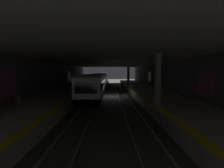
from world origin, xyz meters
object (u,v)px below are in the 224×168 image
object	(u,v)px
metro_train	(101,79)
pillar_far	(128,75)
trash_bin	(18,101)
person_walking_mid	(77,85)
bench_left_far	(159,86)
pillar_near	(158,80)
backpack_on_floor	(64,87)
bench_right_mid	(69,83)
bench_left_mid	(184,94)

from	to	relation	value
metro_train	pillar_far	bearing A→B (deg)	-139.90
trash_bin	metro_train	bearing A→B (deg)	-10.98
pillar_far	person_walking_mid	bearing A→B (deg)	135.80
bench_left_far	person_walking_mid	xyz separation A→B (m)	(-1.29, 13.65, 0.36)
pillar_far	pillar_near	bearing A→B (deg)	180.00
metro_train	bench_left_far	world-z (taller)	metro_train
bench_left_far	trash_bin	size ratio (longest dim) A/B	2.00
metro_train	backpack_on_floor	bearing A→B (deg)	155.80
bench_right_mid	pillar_near	bearing A→B (deg)	-146.50
metro_train	trash_bin	bearing A→B (deg)	169.02
bench_left_mid	person_walking_mid	size ratio (longest dim) A/B	1.04
pillar_far	backpack_on_floor	world-z (taller)	pillar_far
trash_bin	person_walking_mid	bearing A→B (deg)	-13.33
bench_left_mid	bench_right_mid	distance (m)	23.28
person_walking_mid	bench_left_mid	bearing A→B (deg)	-119.29
bench_right_mid	bench_left_mid	bearing A→B (deg)	-132.85
person_walking_mid	backpack_on_floor	bearing A→B (deg)	41.36
pillar_near	pillar_far	size ratio (longest dim) A/B	1.00
backpack_on_floor	metro_train	bearing A→B (deg)	-24.20
bench_left_mid	bench_right_mid	xyz separation A→B (m)	(15.83, 17.07, 0.00)
pillar_near	person_walking_mid	world-z (taller)	pillar_near
bench_left_far	metro_train	bearing A→B (deg)	33.50
pillar_near	bench_right_mid	xyz separation A→B (m)	(19.47, 12.88, -1.75)
bench_right_mid	person_walking_mid	bearing A→B (deg)	-157.29
pillar_near	trash_bin	xyz separation A→B (m)	(-0.06, 12.15, -1.85)
metro_train	backpack_on_floor	xyz separation A→B (m)	(-13.78, 6.19, -0.77)
pillar_near	pillar_far	bearing A→B (deg)	0.00
bench_left_mid	backpack_on_floor	size ratio (longest dim) A/B	4.25
pillar_near	person_walking_mid	size ratio (longest dim) A/B	2.78
pillar_near	backpack_on_floor	bearing A→B (deg)	40.32
bench_left_far	pillar_far	bearing A→B (deg)	26.37
bench_right_mid	person_walking_mid	distance (m)	8.87
pillar_near	metro_train	xyz separation A→B (m)	(28.80, 6.55, -1.30)
bench_left_far	trash_bin	world-z (taller)	bench_left_far
bench_left_mid	trash_bin	distance (m)	16.75
pillar_near	bench_left_mid	xyz separation A→B (m)	(3.64, -4.18, -1.75)
metro_train	bench_right_mid	world-z (taller)	metro_train
metro_train	bench_right_mid	distance (m)	11.29
pillar_far	bench_left_far	world-z (taller)	pillar_far
metro_train	trash_bin	xyz separation A→B (m)	(-28.85, 5.60, -0.55)
pillar_near	person_walking_mid	distance (m)	14.79
bench_right_mid	backpack_on_floor	world-z (taller)	bench_right_mid
pillar_far	bench_left_mid	size ratio (longest dim) A/B	2.68
bench_right_mid	person_walking_mid	world-z (taller)	person_walking_mid
bench_left_mid	bench_right_mid	world-z (taller)	same
pillar_near	bench_left_mid	distance (m)	5.81
metro_train	person_walking_mid	size ratio (longest dim) A/B	33.10
bench_left_far	bench_left_mid	bearing A→B (deg)	180.00
bench_left_mid	trash_bin	world-z (taller)	bench_left_mid
bench_left_mid	bench_left_far	bearing A→B (deg)	0.00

